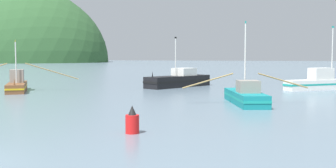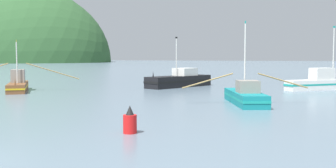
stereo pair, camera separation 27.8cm
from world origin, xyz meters
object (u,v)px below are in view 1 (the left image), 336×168
(fishing_boat_black, at_px, (179,80))
(fishing_boat_brown, at_px, (17,85))
(channel_buoy, at_px, (132,122))
(fishing_boat_white, at_px, (327,82))
(fishing_boat_teal, at_px, (246,96))

(fishing_boat_black, bearing_deg, fishing_boat_brown, -27.33)
(channel_buoy, bearing_deg, fishing_boat_white, 67.12)
(fishing_boat_brown, relative_size, fishing_boat_white, 1.11)
(fishing_boat_black, distance_m, channel_buoy, 31.01)
(fishing_boat_white, height_order, fishing_boat_black, fishing_boat_white)
(fishing_boat_white, relative_size, fishing_boat_black, 1.06)
(fishing_boat_white, relative_size, fishing_boat_teal, 1.04)
(fishing_boat_teal, distance_m, channel_buoy, 15.24)
(fishing_boat_white, bearing_deg, fishing_boat_brown, 162.14)
(fishing_boat_brown, relative_size, fishing_boat_teal, 1.15)
(fishing_boat_white, xyz_separation_m, channel_buoy, (-13.30, -31.53, -0.23))
(fishing_boat_white, height_order, channel_buoy, fishing_boat_white)
(channel_buoy, bearing_deg, fishing_boat_brown, 136.75)
(fishing_boat_white, distance_m, fishing_boat_black, 18.04)
(fishing_boat_black, bearing_deg, fishing_boat_white, 122.30)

